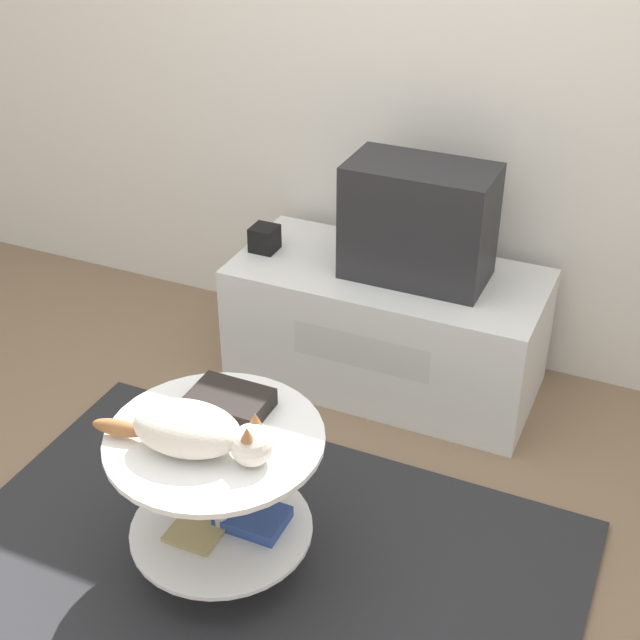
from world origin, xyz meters
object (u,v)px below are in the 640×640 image
Objects in this scene: cat at (195,431)px; speaker at (265,238)px; dvd_box at (229,402)px; tv at (419,222)px.

speaker is at bearing 99.98° from cat.
dvd_box is at bearing 84.19° from cat.
tv is at bearing 71.95° from cat.
speaker is 0.19× the size of cat.
dvd_box is at bearing -68.19° from speaker.
speaker reaches higher than dvd_box.
speaker is 0.43× the size of dvd_box.
dvd_box is 0.20m from cat.
tv reaches higher than speaker.
cat is (0.01, -0.20, 0.04)m from dvd_box.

